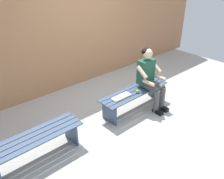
{
  "coord_description": "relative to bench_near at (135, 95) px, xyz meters",
  "views": [
    {
      "loc": [
        3.01,
        2.72,
        2.61
      ],
      "look_at": [
        0.74,
        0.15,
        0.77
      ],
      "focal_mm": 36.87,
      "sensor_mm": 36.0,
      "label": 1
    }
  ],
  "objects": [
    {
      "name": "ground_plane",
      "position": [
        1.06,
        1.0,
        -0.34
      ],
      "size": [
        10.0,
        7.0,
        0.04
      ],
      "primitive_type": "cube",
      "color": "#B2B2AD"
    },
    {
      "name": "brick_wall",
      "position": [
        0.5,
        -1.86,
        1.02
      ],
      "size": [
        9.5,
        0.24,
        2.68
      ],
      "primitive_type": "cube",
      "color": "#B27A51",
      "rests_on": "ground"
    },
    {
      "name": "bench_near",
      "position": [
        0.0,
        0.0,
        0.0
      ],
      "size": [
        1.61,
        0.44,
        0.42
      ],
      "rotation": [
        0.0,
        0.0,
        0.01
      ],
      "color": "#384C6B",
      "rests_on": "ground"
    },
    {
      "name": "bench_far",
      "position": [
        2.12,
        0.0,
        -0.01
      ],
      "size": [
        1.45,
        0.44,
        0.42
      ],
      "rotation": [
        0.0,
        0.0,
        0.01
      ],
      "color": "#384C6B",
      "rests_on": "ground"
    },
    {
      "name": "person_seated",
      "position": [
        -0.32,
        0.1,
        0.35
      ],
      "size": [
        0.5,
        0.69,
        1.23
      ],
      "color": "#1E513D",
      "rests_on": "ground"
    },
    {
      "name": "apple",
      "position": [
        0.03,
        0.1,
        0.14
      ],
      "size": [
        0.07,
        0.07,
        0.07
      ],
      "primitive_type": "sphere",
      "color": "#72B738",
      "rests_on": "bench_near"
    },
    {
      "name": "book_open",
      "position": [
        0.39,
        0.01,
        0.11
      ],
      "size": [
        0.41,
        0.16,
        0.02
      ],
      "rotation": [
        0.0,
        0.0,
        0.01
      ],
      "color": "white",
      "rests_on": "bench_near"
    }
  ]
}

